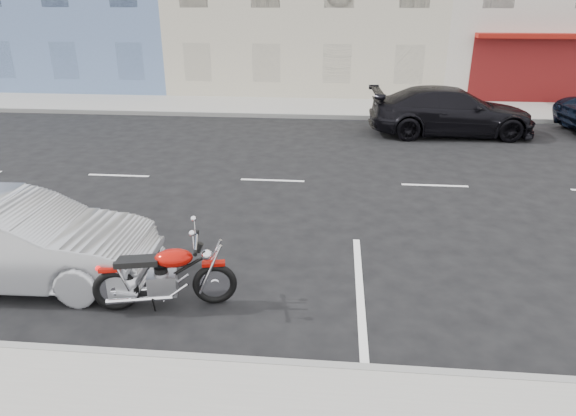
% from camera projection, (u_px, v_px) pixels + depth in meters
% --- Properties ---
extents(ground, '(120.00, 120.00, 0.00)m').
position_uv_depth(ground, '(353.00, 183.00, 12.71)').
color(ground, black).
rests_on(ground, ground).
extents(sidewalk_far, '(80.00, 3.40, 0.15)m').
position_uv_depth(sidewalk_far, '(226.00, 106.00, 21.10)').
color(sidewalk_far, gray).
rests_on(sidewalk_far, ground).
extents(curb_far, '(80.00, 0.12, 0.16)m').
position_uv_depth(curb_far, '(217.00, 114.00, 19.53)').
color(curb_far, gray).
rests_on(curb_far, ground).
extents(motorcycle, '(2.07, 0.81, 1.05)m').
position_uv_depth(motorcycle, '(216.00, 275.00, 7.60)').
color(motorcycle, black).
rests_on(motorcycle, ground).
extents(sedan_silver, '(4.39, 1.67, 1.43)m').
position_uv_depth(sedan_silver, '(15.00, 242.00, 8.10)').
color(sedan_silver, '#A9ABB1').
rests_on(sedan_silver, ground).
extents(car_far, '(5.41, 2.41, 1.54)m').
position_uv_depth(car_far, '(451.00, 111.00, 16.82)').
color(car_far, black).
rests_on(car_far, ground).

